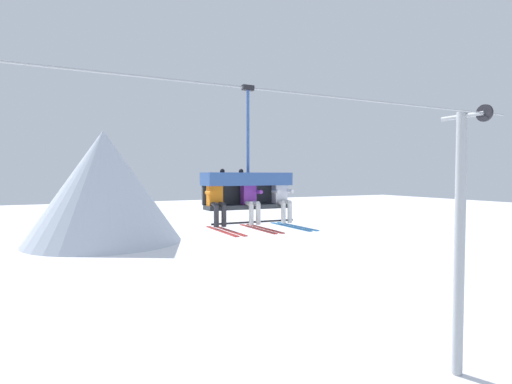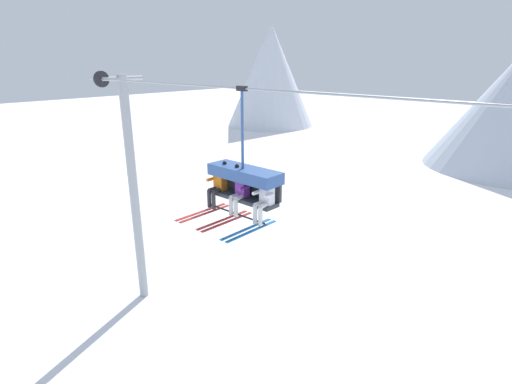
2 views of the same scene
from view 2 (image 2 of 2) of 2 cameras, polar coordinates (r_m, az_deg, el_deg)
mountain_peak_west at (r=61.98m, az=2.14°, el=16.22°), size 12.99×12.99×14.60m
lift_tower_near at (r=16.49m, az=-17.13°, el=0.40°), size 0.36×1.88×9.34m
lift_cable at (r=9.25m, az=1.79°, el=14.33°), size 17.36×0.05×0.05m
chairlift_chair at (r=10.26m, az=-1.60°, el=2.00°), size 2.10×0.74×3.18m
skier_orange at (r=10.78m, az=-5.58°, el=1.12°), size 0.48×1.70×1.34m
skier_purple at (r=10.20m, az=-2.44°, el=0.18°), size 0.48×1.70×1.34m
skier_white at (r=9.66m, az=1.08°, el=-1.00°), size 0.46×1.70×1.23m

